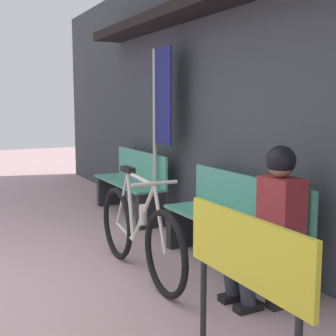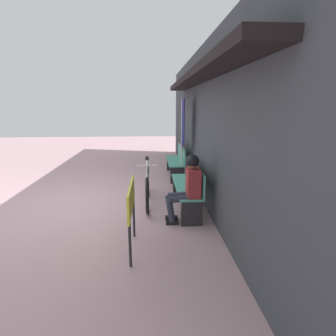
{
  "view_description": "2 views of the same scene",
  "coord_description": "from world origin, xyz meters",
  "px_view_note": "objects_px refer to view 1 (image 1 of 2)",
  "views": [
    {
      "loc": [
        3.7,
        -0.13,
        1.52
      ],
      "look_at": [
        0.02,
        1.75,
        0.94
      ],
      "focal_mm": 50.0,
      "sensor_mm": 36.0,
      "label": 1
    },
    {
      "loc": [
        5.23,
        1.53,
        2.0
      ],
      "look_at": [
        -0.02,
        1.87,
        0.74
      ],
      "focal_mm": 28.0,
      "sensor_mm": 36.0,
      "label": 2
    }
  ],
  "objects_px": {
    "signboard": "(245,262)",
    "bicycle": "(138,233)",
    "park_bench_near": "(233,226)",
    "person_seated": "(272,212)",
    "park_bench_far": "(131,185)",
    "banner_pole": "(160,113)"
  },
  "relations": [
    {
      "from": "signboard",
      "to": "park_bench_near",
      "type": "bearing_deg",
      "value": 146.91
    },
    {
      "from": "person_seated",
      "to": "banner_pole",
      "type": "height_order",
      "value": "banner_pole"
    },
    {
      "from": "park_bench_near",
      "to": "signboard",
      "type": "height_order",
      "value": "signboard"
    },
    {
      "from": "park_bench_near",
      "to": "person_seated",
      "type": "height_order",
      "value": "person_seated"
    },
    {
      "from": "signboard",
      "to": "bicycle",
      "type": "bearing_deg",
      "value": 173.79
    },
    {
      "from": "park_bench_near",
      "to": "person_seated",
      "type": "distance_m",
      "value": 0.72
    },
    {
      "from": "bicycle",
      "to": "signboard",
      "type": "xyz_separation_m",
      "value": [
        1.81,
        -0.2,
        0.34
      ]
    },
    {
      "from": "park_bench_far",
      "to": "signboard",
      "type": "distance_m",
      "value": 4.06
    },
    {
      "from": "park_bench_near",
      "to": "signboard",
      "type": "distance_m",
      "value": 1.87
    },
    {
      "from": "park_bench_near",
      "to": "bicycle",
      "type": "bearing_deg",
      "value": -108.36
    },
    {
      "from": "park_bench_far",
      "to": "banner_pole",
      "type": "height_order",
      "value": "banner_pole"
    },
    {
      "from": "park_bench_near",
      "to": "person_seated",
      "type": "relative_size",
      "value": 1.45
    },
    {
      "from": "park_bench_near",
      "to": "bicycle",
      "type": "xyz_separation_m",
      "value": [
        -0.27,
        -0.81,
        -0.03
      ]
    },
    {
      "from": "park_bench_far",
      "to": "signboard",
      "type": "bearing_deg",
      "value": -14.37
    },
    {
      "from": "signboard",
      "to": "person_seated",
      "type": "bearing_deg",
      "value": 134.6
    },
    {
      "from": "person_seated",
      "to": "park_bench_far",
      "type": "bearing_deg",
      "value": 178.02
    },
    {
      "from": "park_bench_far",
      "to": "signboard",
      "type": "height_order",
      "value": "signboard"
    },
    {
      "from": "person_seated",
      "to": "banner_pole",
      "type": "distance_m",
      "value": 2.42
    },
    {
      "from": "bicycle",
      "to": "park_bench_far",
      "type": "relative_size",
      "value": 1.11
    },
    {
      "from": "person_seated",
      "to": "signboard",
      "type": "distance_m",
      "value": 1.26
    },
    {
      "from": "bicycle",
      "to": "park_bench_near",
      "type": "bearing_deg",
      "value": 71.64
    },
    {
      "from": "banner_pole",
      "to": "person_seated",
      "type": "bearing_deg",
      "value": -4.51
    }
  ]
}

